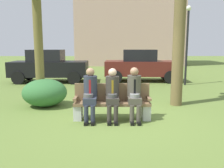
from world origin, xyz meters
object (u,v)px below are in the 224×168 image
Objects in this scene: parked_car_near at (49,66)px; seated_man_left at (90,92)px; parked_car_far at (141,66)px; building_backdrop at (128,17)px; seated_man_right at (134,91)px; street_lamp at (187,37)px; shrub_near_bench at (45,93)px; park_bench at (112,103)px; seated_man_middle at (112,92)px.

seated_man_left is at bearing -67.39° from parked_car_near.
building_backdrop reaches higher than parked_car_far.
seated_man_right is 0.36× the size of street_lamp.
shrub_near_bench is at bearing -102.19° from building_backdrop.
shrub_near_bench is (-2.08, 1.30, 0.00)m from park_bench.
seated_man_right is 6.82m from parked_car_far.
street_lamp is at bearing 35.53° from shrub_near_bench.
park_bench is at bearing 166.90° from seated_man_right.
seated_man_left is at bearing -43.01° from shrub_near_bench.
parked_car_far reaches higher than seated_man_right.
seated_man_middle is at bearing -179.79° from seated_man_right.
shrub_near_bench is (-2.63, 1.43, -0.31)m from seated_man_right.
parked_car_near is at bearing 102.93° from shrub_near_bench.
seated_man_right is 0.33× the size of parked_car_far.
seated_man_right reaches higher than shrub_near_bench.
shrub_near_bench is 7.19m from street_lamp.
shrub_near_bench is 0.13× the size of building_backdrop.
seated_man_right is 7.48m from parked_car_near.
parked_car_near is 14.37m from building_backdrop.
parked_car_near is 4.85m from parked_car_far.
street_lamp reaches higher than park_bench.
seated_man_right is 0.12× the size of building_backdrop.
parked_car_far is at bearing 76.61° from seated_man_middle.
building_backdrop reaches higher than street_lamp.
parked_car_near is at bearing 112.61° from seated_man_left.
parked_car_far is 1.07× the size of street_lamp.
shrub_near_bench is 18.81m from building_backdrop.
street_lamp is at bearing -8.23° from parked_car_near.
seated_man_middle is at bearing -123.09° from street_lamp.
seated_man_right reaches higher than park_bench.
parked_car_near is at bearing 116.67° from seated_man_middle.
shrub_near_bench is 5.17m from parked_car_near.
parked_car_near is 1.05× the size of street_lamp.
street_lamp is 0.34× the size of building_backdrop.
park_bench is 7.12m from parked_car_near.
seated_man_middle is 6.71m from street_lamp.
park_bench is 0.18× the size of building_backdrop.
parked_car_far is 13.20m from building_backdrop.
park_bench is at bearing -95.30° from building_backdrop.
parked_car_far is at bearing 72.23° from seated_man_left.
street_lamp reaches higher than seated_man_left.
building_backdrop reaches higher than shrub_near_bench.
shrub_near_bench is at bearing -124.86° from parked_car_far.
seated_man_right reaches higher than seated_man_left.
building_backdrop is (1.78, 19.17, 4.46)m from park_bench.
seated_man_middle is 0.12× the size of building_backdrop.
building_backdrop reaches higher than parked_car_near.
shrub_near_bench is 0.37× the size of street_lamp.
parked_car_far is at bearing 81.06° from seated_man_right.
seated_man_middle is 0.98× the size of seated_man_right.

